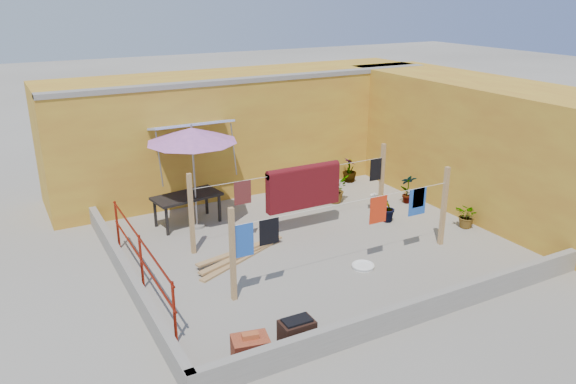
# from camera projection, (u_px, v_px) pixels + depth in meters

# --- Properties ---
(ground) EXTENTS (80.00, 80.00, 0.00)m
(ground) POSITION_uv_depth(u_px,v_px,m) (312.00, 243.00, 12.57)
(ground) COLOR #9E998E
(ground) RESTS_ON ground
(wall_back) EXTENTS (11.00, 3.27, 3.21)m
(wall_back) POSITION_uv_depth(u_px,v_px,m) (244.00, 128.00, 16.14)
(wall_back) COLOR gold
(wall_back) RESTS_ON ground
(wall_right) EXTENTS (2.40, 9.00, 3.20)m
(wall_right) POSITION_uv_depth(u_px,v_px,m) (487.00, 146.00, 14.37)
(wall_right) COLOR gold
(wall_right) RESTS_ON ground
(parapet_front) EXTENTS (8.30, 0.16, 0.44)m
(parapet_front) POSITION_uv_depth(u_px,v_px,m) (420.00, 310.00, 9.54)
(parapet_front) COLOR gray
(parapet_front) RESTS_ON ground
(parapet_left) EXTENTS (0.16, 7.30, 0.44)m
(parapet_left) POSITION_uv_depth(u_px,v_px,m) (128.00, 276.00, 10.66)
(parapet_left) COLOR gray
(parapet_left) RESTS_ON ground
(red_railing) EXTENTS (0.05, 4.20, 1.10)m
(red_railing) POSITION_uv_depth(u_px,v_px,m) (141.00, 254.00, 10.43)
(red_railing) COLOR maroon
(red_railing) RESTS_ON ground
(clothesline_rig) EXTENTS (5.09, 2.35, 1.80)m
(clothesline_rig) POSITION_uv_depth(u_px,v_px,m) (307.00, 192.00, 12.77)
(clothesline_rig) COLOR tan
(clothesline_rig) RESTS_ON ground
(patio_umbrella) EXTENTS (2.63, 2.63, 2.50)m
(patio_umbrella) POSITION_uv_depth(u_px,v_px,m) (192.00, 136.00, 12.70)
(patio_umbrella) COLOR gray
(patio_umbrella) RESTS_ON ground
(outdoor_table) EXTENTS (1.69, 1.02, 0.74)m
(outdoor_table) POSITION_uv_depth(u_px,v_px,m) (187.00, 198.00, 13.40)
(outdoor_table) COLOR black
(outdoor_table) RESTS_ON ground
(brick_stack) EXTENTS (0.63, 0.51, 0.49)m
(brick_stack) POSITION_uv_depth(u_px,v_px,m) (251.00, 349.00, 8.51)
(brick_stack) COLOR #9A3623
(brick_stack) RESTS_ON ground
(lumber_pile) EXTENTS (2.26, 1.11, 0.14)m
(lumber_pile) POSITION_uv_depth(u_px,v_px,m) (240.00, 256.00, 11.83)
(lumber_pile) COLOR tan
(lumber_pile) RESTS_ON ground
(brazier) EXTENTS (0.55, 0.37, 0.49)m
(brazier) POSITION_uv_depth(u_px,v_px,m) (297.00, 333.00, 8.86)
(brazier) COLOR black
(brazier) RESTS_ON ground
(white_basin) EXTENTS (0.47, 0.47, 0.08)m
(white_basin) POSITION_uv_depth(u_px,v_px,m) (363.00, 266.00, 11.44)
(white_basin) COLOR white
(white_basin) RESTS_ON ground
(water_jug_a) EXTENTS (0.21, 0.21, 0.33)m
(water_jug_a) POSITION_uv_depth(u_px,v_px,m) (374.00, 200.00, 14.78)
(water_jug_a) COLOR white
(water_jug_a) RESTS_ON ground
(water_jug_b) EXTENTS (0.21, 0.21, 0.33)m
(water_jug_b) POSITION_uv_depth(u_px,v_px,m) (410.00, 196.00, 15.07)
(water_jug_b) COLOR white
(water_jug_b) RESTS_ON ground
(green_hose) EXTENTS (0.54, 0.54, 0.08)m
(green_hose) POSITION_uv_depth(u_px,v_px,m) (330.00, 184.00, 16.34)
(green_hose) COLOR #1B7D1E
(green_hose) RESTS_ON ground
(plant_back_a) EXTENTS (0.86, 0.82, 0.74)m
(plant_back_a) POSITION_uv_depth(u_px,v_px,m) (336.00, 189.00, 14.91)
(plant_back_a) COLOR #245518
(plant_back_a) RESTS_ON ground
(plant_back_b) EXTENTS (0.44, 0.44, 0.73)m
(plant_back_b) POSITION_uv_depth(u_px,v_px,m) (350.00, 170.00, 16.53)
(plant_back_b) COLOR #245518
(plant_back_b) RESTS_ON ground
(plant_right_a) EXTENTS (0.49, 0.40, 0.80)m
(plant_right_a) POSITION_uv_depth(u_px,v_px,m) (408.00, 189.00, 14.84)
(plant_right_a) COLOR #245518
(plant_right_a) RESTS_ON ground
(plant_right_b) EXTENTS (0.52, 0.51, 0.74)m
(plant_right_b) POSITION_uv_depth(u_px,v_px,m) (388.00, 208.00, 13.61)
(plant_right_b) COLOR #245518
(plant_right_b) RESTS_ON ground
(plant_right_c) EXTENTS (0.58, 0.63, 0.61)m
(plant_right_c) POSITION_uv_depth(u_px,v_px,m) (468.00, 216.00, 13.31)
(plant_right_c) COLOR #245518
(plant_right_c) RESTS_ON ground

